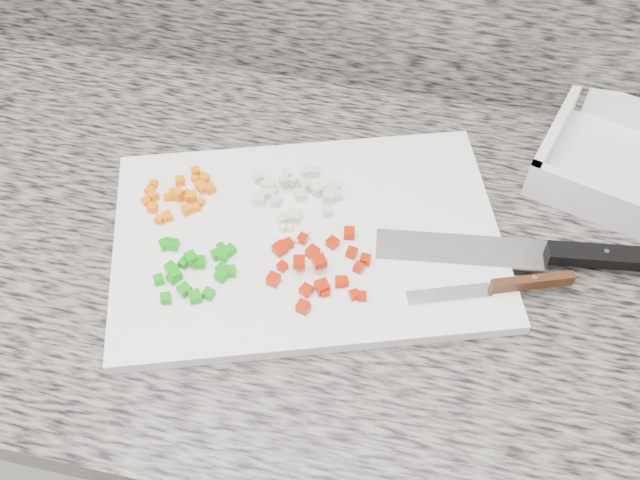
{
  "coord_description": "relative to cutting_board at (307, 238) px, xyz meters",
  "views": [
    {
      "loc": [
        0.19,
        0.93,
        1.59
      ],
      "look_at": [
        0.09,
        1.42,
        0.94
      ],
      "focal_mm": 40.0,
      "sensor_mm": 36.0,
      "label": 1
    }
  ],
  "objects": [
    {
      "name": "cabinet",
      "position": [
        -0.07,
        0.0,
        -0.48
      ],
      "size": [
        3.92,
        0.62,
        0.86
      ],
      "primitive_type": "cube",
      "color": "silver",
      "rests_on": "ground"
    },
    {
      "name": "countertop",
      "position": [
        -0.07,
        0.0,
        -0.03
      ],
      "size": [
        3.96,
        0.64,
        0.04
      ],
      "primitive_type": "cube",
      "color": "slate",
      "rests_on": "cabinet"
    },
    {
      "name": "onion_pile",
      "position": [
        -0.02,
        0.06,
        0.01
      ],
      "size": [
        0.12,
        0.1,
        0.02
      ],
      "color": "beige",
      "rests_on": "cutting_board"
    },
    {
      "name": "paring_knife",
      "position": [
        0.24,
        -0.03,
        0.01
      ],
      "size": [
        0.18,
        0.08,
        0.02
      ],
      "rotation": [
        0.0,
        0.0,
        0.34
      ],
      "color": "silver",
      "rests_on": "cutting_board"
    },
    {
      "name": "cutting_board",
      "position": [
        0.0,
        0.0,
        0.0
      ],
      "size": [
        0.53,
        0.44,
        0.02
      ],
      "primitive_type": "cube",
      "rotation": [
        0.0,
        0.0,
        0.32
      ],
      "color": "white",
      "rests_on": "countertop"
    },
    {
      "name": "red_pepper_pile",
      "position": [
        0.02,
        -0.05,
        0.02
      ],
      "size": [
        0.12,
        0.13,
        0.02
      ],
      "color": "#BA1B02",
      "rests_on": "cutting_board"
    },
    {
      "name": "green_pepper_pile",
      "position": [
        -0.11,
        -0.08,
        0.01
      ],
      "size": [
        0.1,
        0.1,
        0.02
      ],
      "color": "#0F970D",
      "rests_on": "cutting_board"
    },
    {
      "name": "garlic_pile",
      "position": [
        -0.02,
        -0.0,
        0.01
      ],
      "size": [
        0.04,
        0.05,
        0.01
      ],
      "color": "#FBEAC2",
      "rests_on": "cutting_board"
    },
    {
      "name": "carrot_pile",
      "position": [
        -0.17,
        0.02,
        0.01
      ],
      "size": [
        0.09,
        0.1,
        0.02
      ],
      "color": "orange",
      "rests_on": "cutting_board"
    },
    {
      "name": "chef_knife",
      "position": [
        0.29,
        0.03,
        0.01
      ],
      "size": [
        0.33,
        0.08,
        0.02
      ],
      "rotation": [
        0.0,
        0.0,
        0.13
      ],
      "color": "silver",
      "rests_on": "cutting_board"
    }
  ]
}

